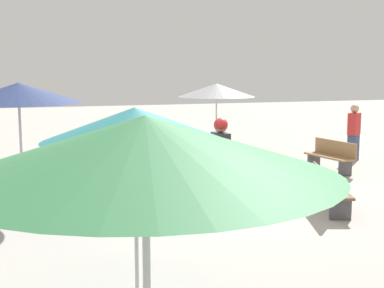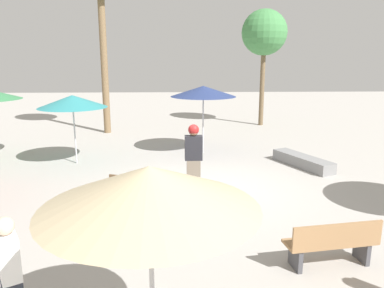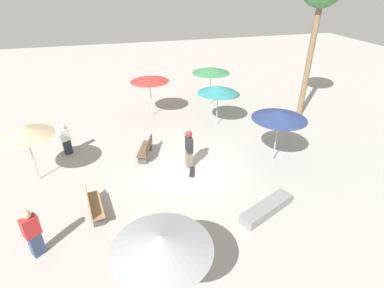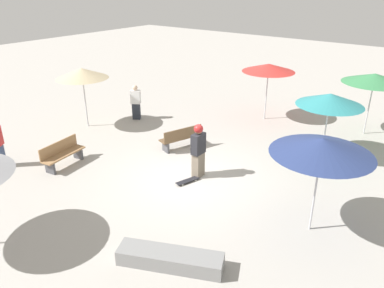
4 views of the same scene
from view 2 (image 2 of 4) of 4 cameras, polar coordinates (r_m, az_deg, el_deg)
The scene contains 11 objects.
ground_plane at distance 10.31m, azimuth 1.36°, elevation -6.87°, with size 60.00×60.00×0.00m, color #ADA8A0.
skater_main at distance 10.12m, azimuth 0.24°, elevation -1.56°, with size 0.47×0.29×1.78m.
skateboard at distance 10.41m, azimuth 3.21°, elevation -6.36°, with size 0.82×0.43×0.07m.
concrete_ledge at distance 12.87m, azimuth 16.48°, elevation -2.53°, with size 1.49×2.38×0.36m.
bench_near at distance 8.64m, azimuth -8.12°, elevation -8.01°, with size 1.66×0.94×0.85m.
bench_far at distance 6.98m, azimuth 20.57°, elevation -14.00°, with size 1.65×0.67×0.85m.
shade_umbrella_tan at distance 3.58m, azimuth -6.51°, elevation -6.62°, with size 2.14×2.14×2.51m.
shade_umbrella_navy at distance 13.79m, azimuth 1.73°, elevation 8.04°, with size 2.41×2.41×2.51m.
shade_umbrella_teal at distance 12.99m, azimuth -17.75°, elevation 6.20°, with size 2.26×2.26×2.32m.
palm_tree_right at distance 20.19m, azimuth 10.96°, elevation 16.21°, with size 2.32×2.32×5.94m.
bystander_far at distance 5.62m, azimuth -25.94°, elevation -17.35°, with size 0.42×0.49×1.57m.
Camera 2 is at (-0.64, -9.68, 3.49)m, focal length 35.00 mm.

